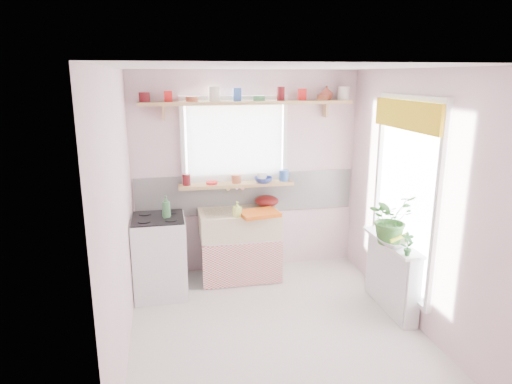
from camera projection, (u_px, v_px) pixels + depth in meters
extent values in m
plane|color=beige|center=(277.00, 331.00, 4.47)|extent=(3.20, 3.20, 0.00)
plane|color=white|center=(280.00, 67.00, 3.85)|extent=(3.20, 3.20, 0.00)
plane|color=silver|center=(247.00, 173.00, 5.67)|extent=(2.80, 0.00, 2.80)
plane|color=silver|center=(347.00, 286.00, 2.64)|extent=(2.80, 0.00, 2.80)
plane|color=silver|center=(119.00, 218.00, 3.88)|extent=(0.00, 3.20, 3.20)
plane|color=silver|center=(418.00, 201.00, 4.43)|extent=(0.00, 3.20, 3.20)
cube|color=white|center=(247.00, 193.00, 5.72)|extent=(2.74, 0.03, 0.50)
cube|color=#CC8491|center=(247.00, 208.00, 5.77)|extent=(2.74, 0.02, 0.12)
cube|color=white|center=(234.00, 142.00, 5.54)|extent=(1.20, 0.01, 1.00)
cube|color=white|center=(235.00, 142.00, 5.48)|extent=(1.15, 0.02, 0.95)
cube|color=white|center=(407.00, 196.00, 4.62)|extent=(0.01, 1.10, 1.90)
cube|color=gold|center=(406.00, 115.00, 4.40)|extent=(0.03, 1.20, 0.28)
cube|color=white|center=(239.00, 256.00, 5.60)|extent=(0.85, 0.55, 0.55)
cube|color=#D3493E|center=(243.00, 265.00, 5.34)|extent=(0.95, 0.02, 0.53)
cube|color=beige|center=(239.00, 223.00, 5.50)|extent=(0.95, 0.55, 0.30)
cylinder|color=silver|center=(235.00, 186.00, 5.64)|extent=(0.03, 0.22, 0.03)
cube|color=white|center=(160.00, 257.00, 5.14)|extent=(0.58, 0.58, 0.90)
cube|color=black|center=(158.00, 218.00, 5.02)|extent=(0.56, 0.56, 0.02)
cylinder|color=black|center=(144.00, 221.00, 4.86)|extent=(0.14, 0.14, 0.01)
cylinder|color=black|center=(171.00, 220.00, 4.92)|extent=(0.14, 0.14, 0.01)
cylinder|color=black|center=(145.00, 214.00, 5.13)|extent=(0.14, 0.14, 0.01)
cylinder|color=black|center=(170.00, 212.00, 5.18)|extent=(0.14, 0.14, 0.01)
cube|color=white|center=(392.00, 276.00, 4.82)|extent=(0.15, 0.90, 0.75)
cube|color=white|center=(392.00, 242.00, 4.72)|extent=(0.22, 0.95, 0.03)
cube|color=tan|center=(236.00, 184.00, 5.56)|extent=(1.40, 0.22, 0.04)
cube|color=tan|center=(248.00, 103.00, 5.33)|extent=(2.52, 0.24, 0.04)
cylinder|color=#590F14|center=(144.00, 97.00, 5.08)|extent=(0.11, 0.11, 0.12)
cylinder|color=red|center=(168.00, 96.00, 5.14)|extent=(0.11, 0.11, 0.12)
cylinder|color=#A55133|center=(192.00, 99.00, 5.19)|extent=(0.11, 0.11, 0.06)
cylinder|color=silver|center=(215.00, 96.00, 5.24)|extent=(0.11, 0.11, 0.12)
cylinder|color=#3359A5|center=(237.00, 96.00, 5.29)|extent=(0.11, 0.11, 0.12)
cylinder|color=#3F7F4C|center=(259.00, 98.00, 5.35)|extent=(0.11, 0.11, 0.06)
cylinder|color=#590F14|center=(281.00, 95.00, 5.39)|extent=(0.11, 0.11, 0.12)
cylinder|color=red|center=(302.00, 95.00, 5.44)|extent=(0.11, 0.11, 0.12)
cylinder|color=#A55133|center=(323.00, 98.00, 5.50)|extent=(0.11, 0.11, 0.06)
cylinder|color=silver|center=(343.00, 95.00, 5.54)|extent=(0.11, 0.11, 0.12)
cylinder|color=#590F14|center=(185.00, 180.00, 5.42)|extent=(0.11, 0.11, 0.12)
cylinder|color=red|center=(211.00, 179.00, 5.48)|extent=(0.11, 0.11, 0.12)
cylinder|color=#A55133|center=(236.00, 180.00, 5.55)|extent=(0.11, 0.11, 0.06)
cylinder|color=silver|center=(261.00, 177.00, 5.60)|extent=(0.11, 0.11, 0.12)
cylinder|color=#3359A5|center=(285.00, 176.00, 5.66)|extent=(0.11, 0.11, 0.12)
cube|color=#DF5D13|center=(259.00, 213.00, 5.31)|extent=(0.49, 0.40, 0.04)
ellipsoid|color=#510E0D|center=(267.00, 201.00, 5.66)|extent=(0.30, 0.30, 0.14)
imported|color=#386D2B|center=(391.00, 218.00, 4.59)|extent=(0.57, 0.53, 0.52)
imported|color=silver|center=(394.00, 243.00, 4.55)|extent=(0.36, 0.36, 0.07)
imported|color=#29682D|center=(408.00, 244.00, 4.29)|extent=(0.13, 0.10, 0.23)
imported|color=#CBE063|center=(237.00, 209.00, 5.24)|extent=(0.10, 0.10, 0.18)
imported|color=white|center=(262.00, 176.00, 5.66)|extent=(0.18, 0.18, 0.11)
imported|color=#2D3E93|center=(263.00, 180.00, 5.55)|extent=(0.29, 0.29, 0.07)
imported|color=#AC4935|center=(327.00, 93.00, 5.56)|extent=(0.17, 0.17, 0.17)
imported|color=#3B7742|center=(166.00, 207.00, 4.98)|extent=(0.11, 0.11, 0.25)
sphere|color=orange|center=(394.00, 237.00, 4.53)|extent=(0.08, 0.08, 0.08)
sphere|color=orange|center=(398.00, 236.00, 4.57)|extent=(0.08, 0.08, 0.08)
sphere|color=orange|center=(389.00, 237.00, 4.54)|extent=(0.08, 0.08, 0.08)
cylinder|color=yellow|center=(399.00, 238.00, 4.49)|extent=(0.18, 0.04, 0.10)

